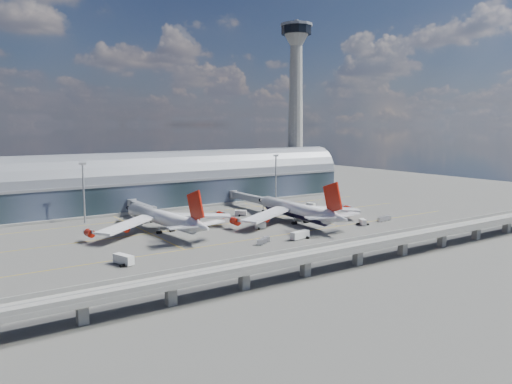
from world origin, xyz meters
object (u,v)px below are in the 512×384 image
service_truck_5 (241,213)px  cargo_train_0 (263,241)px  service_truck_2 (300,235)px  floodlight_mast_right (276,177)px  service_truck_1 (260,226)px  service_truck_4 (311,205)px  airliner_right (298,211)px  cargo_train_1 (402,239)px  control_tower (296,108)px  airliner_left (164,218)px  service_truck_0 (124,259)px  service_truck_3 (363,222)px  floodlight_mast_left (84,191)px  cargo_train_2 (384,219)px

service_truck_5 → cargo_train_0: 54.53m
service_truck_2 → floodlight_mast_right: bearing=-40.8°
service_truck_1 → service_truck_4: (49.51, 27.55, -0.02)m
airliner_right → service_truck_2: 31.06m
service_truck_4 → cargo_train_1: size_ratio=0.36×
control_tower → floodlight_mast_right: (-35.00, -28.00, -38.00)m
floodlight_mast_right → airliner_left: size_ratio=0.41×
service_truck_0 → service_truck_4: (112.32, 47.35, -0.26)m
cargo_train_1 → service_truck_1: bearing=9.9°
airliner_right → service_truck_3: size_ratio=11.74×
airliner_left → service_truck_3: size_ratio=11.61×
floodlight_mast_left → service_truck_5: bearing=-19.4°
airliner_left → service_truck_0: bearing=-133.8°
service_truck_0 → service_truck_4: size_ratio=1.60×
floodlight_mast_right → service_truck_4: bearing=-79.3°
airliner_right → service_truck_4: airliner_right is taller
airliner_right → cargo_train_0: airliner_right is taller
service_truck_3 → service_truck_5: (-30.79, 46.16, 0.05)m
floodlight_mast_right → service_truck_5: size_ratio=4.73×
airliner_right → service_truck_5: bearing=116.6°
service_truck_4 → airliner_left: bearing=174.2°
service_truck_2 → control_tower: bearing=-48.0°
floodlight_mast_right → service_truck_2: 86.98m
control_tower → service_truck_0: (-142.82, -99.21, -50.08)m
service_truck_5 → cargo_train_0: bearing=-165.2°
service_truck_2 → cargo_train_2: size_ratio=1.01×
floodlight_mast_right → cargo_train_0: 93.66m
service_truck_4 → cargo_train_0: service_truck_4 is taller
service_truck_4 → service_truck_0: bearing=-170.7°
airliner_left → cargo_train_1: bearing=-49.3°
cargo_train_1 → service_truck_4: bearing=-38.3°
service_truck_0 → control_tower: bearing=16.8°
airliner_left → service_truck_4: size_ratio=13.19×
control_tower → floodlight_mast_left: size_ratio=4.01×
floodlight_mast_right → floodlight_mast_left: bearing=180.0°
service_truck_2 → cargo_train_1: 36.24m
control_tower → cargo_train_0: (-93.04, -100.41, -50.69)m
airliner_left → cargo_train_0: 43.04m
service_truck_5 → cargo_train_1: (21.11, -74.63, -0.38)m
control_tower → floodlight_mast_right: bearing=-141.3°
airliner_left → service_truck_4: airliner_left is taller
airliner_left → service_truck_2: (36.15, -39.09, -3.95)m
control_tower → service_truck_0: control_tower is taller
service_truck_5 → cargo_train_1: 77.56m
floodlight_mast_right → service_truck_0: (-107.82, -71.21, -12.08)m
floodlight_mast_right → service_truck_5: 44.31m
floodlight_mast_right → service_truck_0: bearing=-146.6°
airliner_left → airliner_right: (54.63, -14.41, -0.24)m
control_tower → service_truck_0: 180.96m
service_truck_1 → cargo_train_2: service_truck_1 is taller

